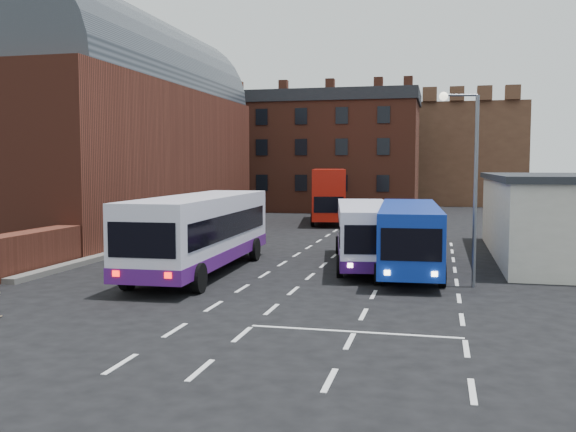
% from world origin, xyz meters
% --- Properties ---
extents(ground, '(180.00, 180.00, 0.00)m').
position_xyz_m(ground, '(0.00, 0.00, 0.00)').
color(ground, black).
extents(railway_station, '(12.00, 28.00, 16.00)m').
position_xyz_m(railway_station, '(-15.50, 21.00, 7.64)').
color(railway_station, '#602B1E').
rests_on(railway_station, ground).
extents(forecourt_wall, '(1.20, 10.00, 1.80)m').
position_xyz_m(forecourt_wall, '(-10.20, 2.00, 0.90)').
color(forecourt_wall, '#602B1E').
rests_on(forecourt_wall, ground).
extents(brick_terrace, '(22.00, 10.00, 11.00)m').
position_xyz_m(brick_terrace, '(-6.00, 46.00, 5.50)').
color(brick_terrace, brown).
rests_on(brick_terrace, ground).
extents(castle_keep, '(22.00, 22.00, 12.00)m').
position_xyz_m(castle_keep, '(6.00, 66.00, 6.00)').
color(castle_keep, brown).
rests_on(castle_keep, ground).
extents(bus_white_outbound, '(3.44, 12.46, 3.37)m').
position_xyz_m(bus_white_outbound, '(-2.84, 5.52, 1.99)').
color(bus_white_outbound, silver).
rests_on(bus_white_outbound, ground).
extents(bus_white_inbound, '(4.06, 10.76, 2.87)m').
position_xyz_m(bus_white_inbound, '(3.88, 9.22, 1.69)').
color(bus_white_inbound, white).
rests_on(bus_white_inbound, ground).
extents(bus_blue, '(3.20, 10.92, 2.94)m').
position_xyz_m(bus_blue, '(6.00, 7.81, 1.74)').
color(bus_blue, '#0C2B9B').
rests_on(bus_blue, ground).
extents(bus_red_double, '(4.26, 11.27, 4.40)m').
position_xyz_m(bus_red_double, '(-1.59, 31.44, 2.34)').
color(bus_red_double, '#B11207').
rests_on(bus_red_double, ground).
extents(street_lamp, '(1.49, 0.53, 7.45)m').
position_xyz_m(street_lamp, '(8.35, 4.65, 4.50)').
color(street_lamp, slate).
rests_on(street_lamp, ground).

